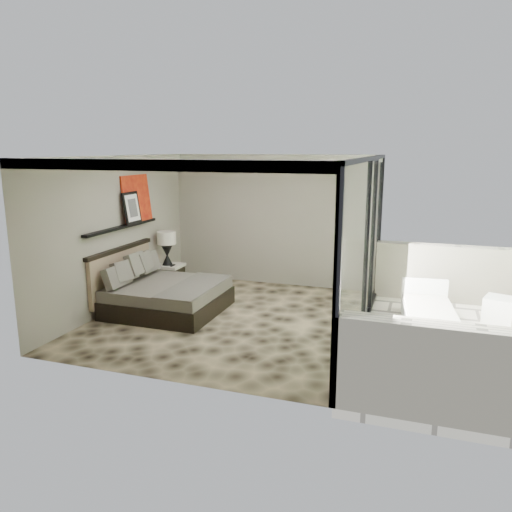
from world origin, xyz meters
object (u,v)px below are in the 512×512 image
(nightstand, at_px, (170,277))
(lounger, at_px, (428,314))
(bed, at_px, (163,294))
(ottoman, at_px, (499,311))
(table_lamp, at_px, (167,244))

(nightstand, xyz_separation_m, lounger, (5.21, -0.61, -0.06))
(bed, relative_size, ottoman, 4.20)
(table_lamp, xyz_separation_m, ottoman, (6.37, -0.13, -0.74))
(nightstand, bearing_deg, ottoman, 6.66)
(lounger, bearing_deg, ottoman, 14.04)
(table_lamp, xyz_separation_m, lounger, (5.24, -0.56, -0.78))
(ottoman, bearing_deg, table_lamp, 178.87)
(bed, relative_size, table_lamp, 2.75)
(nightstand, bearing_deg, table_lamp, -112.72)
(table_lamp, relative_size, ottoman, 1.53)
(bed, bearing_deg, ottoman, 11.89)
(table_lamp, bearing_deg, nightstand, 59.04)
(table_lamp, relative_size, lounger, 0.43)
(ottoman, bearing_deg, lounger, -159.13)
(ottoman, bearing_deg, nightstand, 178.42)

